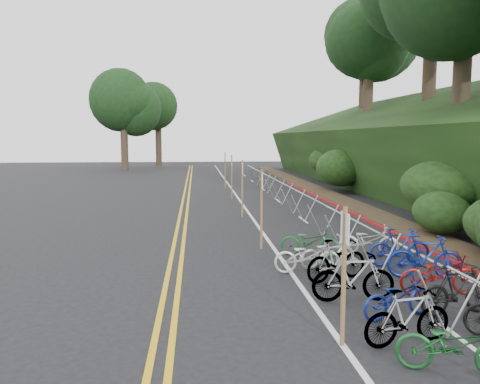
% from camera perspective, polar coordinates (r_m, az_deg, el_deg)
% --- Properties ---
extents(ground, '(120.00, 120.00, 0.00)m').
position_cam_1_polar(ground, '(9.91, 3.22, -13.75)').
color(ground, black).
rests_on(ground, ground).
extents(road_markings, '(7.47, 80.00, 0.01)m').
position_cam_1_polar(road_markings, '(19.70, 0.64, -3.47)').
color(road_markings, gold).
rests_on(road_markings, ground).
extents(red_curb, '(0.25, 28.00, 0.10)m').
position_cam_1_polar(red_curb, '(22.61, 13.01, -2.22)').
color(red_curb, maroon).
rests_on(red_curb, ground).
extents(embankment, '(14.30, 48.14, 9.11)m').
position_cam_1_polar(embankment, '(31.69, 21.64, 4.54)').
color(embankment, black).
rests_on(embankment, ground).
extents(tree_cluster, '(31.75, 53.46, 17.13)m').
position_cam_1_polar(tree_cluster, '(33.95, 14.73, 18.76)').
color(tree_cluster, '#2D2319').
rests_on(tree_cluster, ground).
extents(bike_racks_rest, '(1.14, 23.00, 1.17)m').
position_cam_1_polar(bike_racks_rest, '(22.77, 5.80, 0.02)').
color(bike_racks_rest, '#929498').
rests_on(bike_racks_rest, ground).
extents(signpost_near, '(0.08, 0.40, 2.35)m').
position_cam_1_polar(signpost_near, '(7.93, 12.56, -8.90)').
color(signpost_near, brown).
rests_on(signpost_near, ground).
extents(signposts_rest, '(0.08, 18.40, 2.50)m').
position_cam_1_polar(signposts_rest, '(23.36, -0.45, 1.64)').
color(signposts_rest, brown).
rests_on(signposts_rest, ground).
extents(bike_front, '(0.73, 1.75, 0.90)m').
position_cam_1_polar(bike_front, '(12.18, 8.24, -7.72)').
color(bike_front, beige).
rests_on(bike_front, ground).
extents(bike_valet, '(3.27, 8.83, 1.09)m').
position_cam_1_polar(bike_valet, '(11.04, 18.82, -9.31)').
color(bike_valet, '#144C1E').
rests_on(bike_valet, ground).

